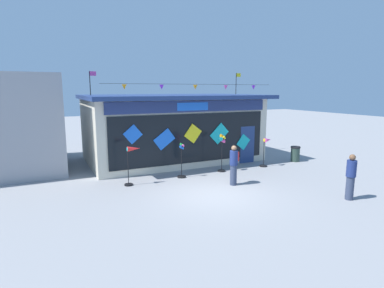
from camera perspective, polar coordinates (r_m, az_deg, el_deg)
ground_plane at (r=12.18m, az=3.76°, el=-9.04°), size 80.00×80.00×0.00m
kite_shop_building at (r=17.88m, az=-3.73°, el=3.13°), size 9.60×6.17×4.96m
wind_spinner_far_left at (r=13.19m, az=-10.85°, el=-2.42°), size 0.72×0.35×1.65m
wind_spinner_left at (r=14.14m, az=-1.90°, el=-3.20°), size 0.40×0.40×1.61m
wind_spinner_center_left at (r=15.12m, az=5.54°, el=-0.44°), size 0.45×0.38×1.86m
wind_spinner_center_right at (r=16.62m, az=13.41°, el=-0.59°), size 0.68×0.39×1.50m
person_near_camera at (r=13.13m, az=7.64°, el=-3.68°), size 0.47×0.44×1.68m
person_mid_plaza at (r=12.67m, az=26.98°, el=-5.34°), size 0.34×0.34×1.68m
trash_bin at (r=18.33m, az=18.32°, el=-1.71°), size 0.52×0.52×0.84m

